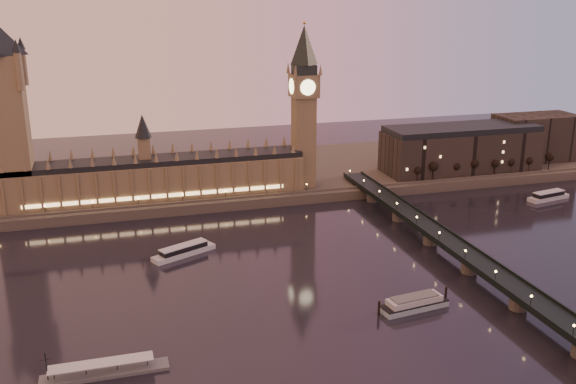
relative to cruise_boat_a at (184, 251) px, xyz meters
name	(u,v)px	position (x,y,z in m)	size (l,w,h in m)	color
ground	(270,279)	(34.40, -39.64, -2.38)	(700.00, 700.00, 0.00)	black
far_embankment	(252,175)	(64.40, 125.36, 0.62)	(560.00, 130.00, 6.00)	#423D35
palace_of_westminster	(156,173)	(-5.72, 81.36, 19.33)	(180.00, 26.62, 52.00)	brown
victoria_tower	(5,107)	(-85.60, 81.36, 63.41)	(31.68, 31.68, 118.00)	brown
big_ben	(304,97)	(88.39, 81.35, 61.57)	(17.68, 17.68, 104.00)	brown
westminster_bridge	(448,247)	(126.01, -39.64, 3.14)	(13.20, 260.00, 15.30)	black
city_block	(486,145)	(229.34, 91.30, 19.86)	(155.00, 45.00, 34.00)	black
bare_tree_0	(415,170)	(162.16, 69.36, 12.02)	(5.55, 5.55, 11.28)	black
bare_tree_1	(435,168)	(177.12, 69.36, 12.02)	(5.55, 5.55, 11.28)	black
bare_tree_2	(455,166)	(192.08, 69.36, 12.02)	(5.55, 5.55, 11.28)	black
bare_tree_3	(475,165)	(207.04, 69.36, 12.02)	(5.55, 5.55, 11.28)	black
bare_tree_4	(494,163)	(222.00, 69.36, 12.02)	(5.55, 5.55, 11.28)	black
bare_tree_5	(513,162)	(236.96, 69.36, 12.02)	(5.55, 5.55, 11.28)	black
bare_tree_6	(531,160)	(251.93, 69.36, 12.02)	(5.55, 5.55, 11.28)	black
bare_tree_7	(549,159)	(266.89, 69.36, 12.02)	(5.55, 5.55, 11.28)	black
cruise_boat_a	(184,251)	(0.00, 0.00, 0.00)	(33.60, 21.27, 5.40)	silver
cruise_boat_b	(549,196)	(235.62, 27.05, 0.03)	(30.50, 12.86, 5.47)	silver
moored_barge	(414,303)	(84.78, -84.55, 0.27)	(33.92, 12.15, 6.27)	#94AFBD
pontoon_pier	(104,371)	(-39.92, -98.91, -1.14)	(43.27, 7.21, 11.54)	#595B5E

